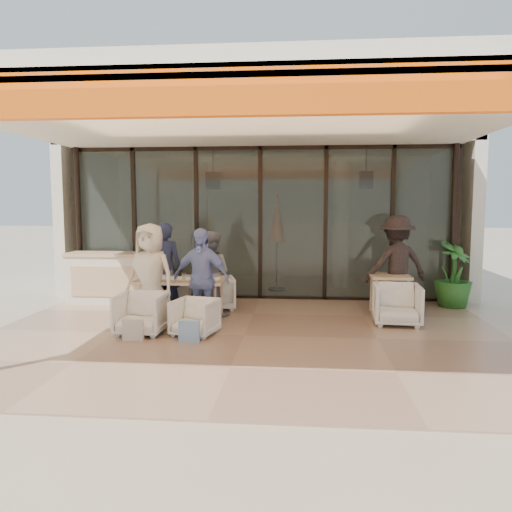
{
  "coord_description": "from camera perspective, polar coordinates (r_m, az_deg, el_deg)",
  "views": [
    {
      "loc": [
        0.85,
        -7.39,
        2.04
      ],
      "look_at": [
        0.1,
        0.9,
        1.15
      ],
      "focal_mm": 35.0,
      "sensor_mm": 36.0,
      "label": 1
    }
  ],
  "objects": [
    {
      "name": "diner_cream",
      "position": [
        8.34,
        -11.99,
        -2.2
      ],
      "size": [
        0.94,
        0.72,
        1.71
      ],
      "primitive_type": "imported",
      "rotation": [
        0.0,
        0.0,
        -0.23
      ],
      "color": "beige",
      "rests_on": "ground"
    },
    {
      "name": "chair_far_left",
      "position": [
        9.75,
        -9.5,
        -4.0
      ],
      "size": [
        0.77,
        0.73,
        0.69
      ],
      "primitive_type": "imported",
      "rotation": [
        0.0,
        0.0,
        3.31
      ],
      "color": "white",
      "rests_on": "ground"
    },
    {
      "name": "host_counter",
      "position": [
        10.5,
        -15.97,
        -2.39
      ],
      "size": [
        1.85,
        0.65,
        1.04
      ],
      "color": "silver",
      "rests_on": "ground"
    },
    {
      "name": "terrace_structure",
      "position": [
        7.28,
        -1.67,
        15.67
      ],
      "size": [
        8.0,
        6.0,
        3.4
      ],
      "color": "silver",
      "rests_on": "ground"
    },
    {
      "name": "glass_storefront",
      "position": [
        10.43,
        0.49,
        3.69
      ],
      "size": [
        8.08,
        0.1,
        3.2
      ],
      "color": "#9EADA3",
      "rests_on": "ground"
    },
    {
      "name": "side_chair",
      "position": [
        8.65,
        15.81,
        -5.15
      ],
      "size": [
        0.79,
        0.75,
        0.77
      ],
      "primitive_type": "imported",
      "rotation": [
        0.0,
        0.0,
        -0.06
      ],
      "color": "white",
      "rests_on": "ground"
    },
    {
      "name": "tote_bag_blue",
      "position": [
        7.4,
        -7.65,
        -8.58
      ],
      "size": [
        0.3,
        0.1,
        0.34
      ],
      "primitive_type": "cube",
      "color": "#99BFD8",
      "rests_on": "ground"
    },
    {
      "name": "potted_palm",
      "position": [
        10.4,
        21.64,
        -2.04
      ],
      "size": [
        1.02,
        1.02,
        1.29
      ],
      "primitive_type": "imported",
      "rotation": [
        0.0,
        0.0,
        0.87
      ],
      "color": "#1E5919",
      "rests_on": "ground"
    },
    {
      "name": "diner_grey",
      "position": [
        9.02,
        -5.17,
        -2.03
      ],
      "size": [
        0.9,
        0.8,
        1.54
      ],
      "primitive_type": "imported",
      "rotation": [
        0.0,
        0.0,
        2.8
      ],
      "color": "slate",
      "rests_on": "ground"
    },
    {
      "name": "chair_far_right",
      "position": [
        9.57,
        -4.61,
        -4.06
      ],
      "size": [
        0.83,
        0.8,
        0.71
      ],
      "primitive_type": "imported",
      "rotation": [
        0.0,
        0.0,
        3.4
      ],
      "color": "white",
      "rests_on": "ground"
    },
    {
      "name": "tote_bag_cream",
      "position": [
        7.63,
        -13.88,
        -8.26
      ],
      "size": [
        0.3,
        0.1,
        0.34
      ],
      "primitive_type": "cube",
      "color": "silver",
      "rests_on": "ground"
    },
    {
      "name": "chair_near_left",
      "position": [
        7.95,
        -12.98,
        -6.21
      ],
      "size": [
        0.73,
        0.69,
        0.73
      ],
      "primitive_type": "imported",
      "rotation": [
        0.0,
        0.0,
        -0.03
      ],
      "color": "white",
      "rests_on": "ground"
    },
    {
      "name": "interior_block",
      "position": [
        12.73,
        1.39,
        6.96
      ],
      "size": [
        9.05,
        3.62,
        3.52
      ],
      "color": "silver",
      "rests_on": "ground"
    },
    {
      "name": "terrace_floor",
      "position": [
        7.71,
        -1.36,
        -9.2
      ],
      "size": [
        8.0,
        6.0,
        0.01
      ],
      "primitive_type": "cube",
      "color": "tan",
      "rests_on": "ground"
    },
    {
      "name": "diner_navy",
      "position": [
        9.19,
        -10.34,
        -1.44
      ],
      "size": [
        0.63,
        0.43,
        1.7
      ],
      "primitive_type": "imported",
      "rotation": [
        0.0,
        0.0,
        3.1
      ],
      "color": "#1B1D3C",
      "rests_on": "ground"
    },
    {
      "name": "side_table",
      "position": [
        9.34,
        15.01,
        -2.74
      ],
      "size": [
        0.7,
        0.7,
        0.74
      ],
      "color": "#D6AE82",
      "rests_on": "ground"
    },
    {
      "name": "diner_periwinkle",
      "position": [
        8.13,
        -6.32,
        -2.57
      ],
      "size": [
        1.02,
        0.6,
        1.64
      ],
      "primitive_type": "imported",
      "rotation": [
        0.0,
        0.0,
        -0.23
      ],
      "color": "#7D88D1",
      "rests_on": "ground"
    },
    {
      "name": "standing_woman",
      "position": [
        9.57,
        15.76,
        -0.93
      ],
      "size": [
        1.31,
        0.97,
        1.82
      ],
      "primitive_type": "imported",
      "rotation": [
        0.0,
        0.0,
        3.41
      ],
      "color": "black",
      "rests_on": "ground"
    },
    {
      "name": "chair_near_right",
      "position": [
        7.75,
        -7.01,
        -6.78
      ],
      "size": [
        0.74,
        0.71,
        0.64
      ],
      "primitive_type": "imported",
      "rotation": [
        0.0,
        0.0,
        -0.23
      ],
      "color": "white",
      "rests_on": "ground"
    },
    {
      "name": "ground",
      "position": [
        7.71,
        -1.36,
        -9.23
      ],
      "size": [
        70.0,
        70.0,
        0.0
      ],
      "primitive_type": "plane",
      "color": "#C6B293",
      "rests_on": "ground"
    },
    {
      "name": "dining_table",
      "position": [
        8.69,
        -8.46,
        -2.93
      ],
      "size": [
        1.5,
        0.9,
        0.93
      ],
      "color": "#D6AE82",
      "rests_on": "ground"
    }
  ]
}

